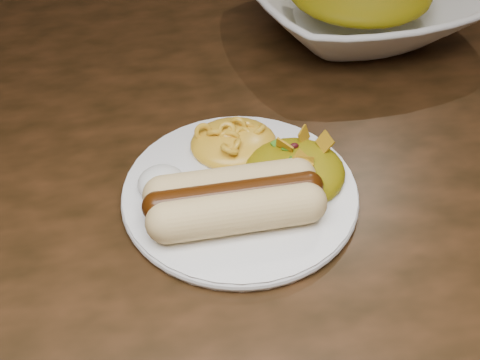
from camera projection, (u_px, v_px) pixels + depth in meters
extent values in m
cube|color=#3C2110|center=(137.00, 150.00, 0.63)|extent=(1.60, 0.90, 0.04)
cylinder|color=#3C2110|center=(467.00, 127.00, 1.26)|extent=(0.07, 0.07, 0.71)
cylinder|color=white|center=(240.00, 192.00, 0.55)|extent=(0.28, 0.28, 0.01)
cylinder|color=#F0C88C|center=(238.00, 212.00, 0.49)|extent=(0.13, 0.04, 0.04)
cylinder|color=#F0C88C|center=(231.00, 187.00, 0.52)|extent=(0.13, 0.04, 0.04)
cylinder|color=#371402|center=(234.00, 196.00, 0.50)|extent=(0.14, 0.03, 0.03)
ellipsoid|color=orange|center=(233.00, 133.00, 0.58)|extent=(0.11, 0.11, 0.03)
ellipsoid|color=white|center=(161.00, 179.00, 0.53)|extent=(0.06, 0.06, 0.03)
ellipsoid|color=#D08200|center=(295.00, 167.00, 0.55)|extent=(0.10, 0.10, 0.04)
imported|color=silver|center=(357.00, 3.00, 0.77)|extent=(0.32, 0.32, 0.07)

